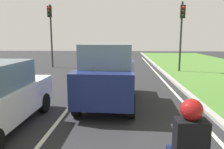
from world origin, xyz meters
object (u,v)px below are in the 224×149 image
Objects in this scene: rider_person at (190,141)px; traffic_light_near_right at (182,25)px; traffic_light_overhead_left at (50,25)px; car_suv_ahead at (109,73)px.

rider_person is 0.23× the size of traffic_light_near_right.
rider_person is 17.25m from traffic_light_overhead_left.
car_suv_ahead reaches higher than rider_person.
car_suv_ahead is at bearing -119.94° from traffic_light_near_right.
rider_person is at bearing -73.27° from car_suv_ahead.
rider_person is at bearing -103.46° from traffic_light_near_right.
car_suv_ahead is 9.59m from traffic_light_near_right.
traffic_light_near_right is (4.66, 8.09, 2.22)m from car_suv_ahead.
traffic_light_overhead_left is at bearing 121.07° from car_suv_ahead.
car_suv_ahead is at bearing -61.21° from traffic_light_overhead_left.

